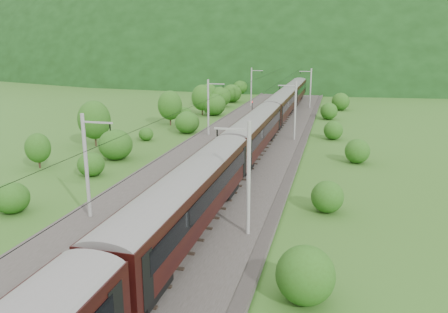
# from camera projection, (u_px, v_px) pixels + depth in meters

# --- Properties ---
(ground) EXTENTS (600.00, 600.00, 0.00)m
(ground) POSITION_uv_depth(u_px,v_px,m) (166.00, 228.00, 32.25)
(ground) COLOR #335A1C
(ground) RESTS_ON ground
(railbed) EXTENTS (14.00, 220.00, 0.30)m
(railbed) POSITION_uv_depth(u_px,v_px,m) (205.00, 185.00, 41.58)
(railbed) COLOR #38332D
(railbed) RESTS_ON ground
(track_left) EXTENTS (2.40, 220.00, 0.27)m
(track_left) POSITION_uv_depth(u_px,v_px,m) (181.00, 181.00, 42.11)
(track_left) COLOR #513322
(track_left) RESTS_ON railbed
(track_right) EXTENTS (2.40, 220.00, 0.27)m
(track_right) POSITION_uv_depth(u_px,v_px,m) (229.00, 185.00, 40.94)
(track_right) COLOR #513322
(track_right) RESTS_ON railbed
(catenary_left) EXTENTS (2.54, 192.28, 8.00)m
(catenary_left) POSITION_uv_depth(u_px,v_px,m) (209.00, 106.00, 62.59)
(catenary_left) COLOR gray
(catenary_left) RESTS_ON railbed
(catenary_right) EXTENTS (2.54, 192.28, 8.00)m
(catenary_right) POSITION_uv_depth(u_px,v_px,m) (295.00, 109.00, 59.60)
(catenary_right) COLOR gray
(catenary_right) RESTS_ON railbed
(overhead_wires) EXTENTS (4.83, 198.00, 0.03)m
(overhead_wires) POSITION_uv_depth(u_px,v_px,m) (204.00, 113.00, 39.83)
(overhead_wires) COLOR black
(overhead_wires) RESTS_ON ground
(mountain_main) EXTENTS (504.00, 360.00, 244.00)m
(mountain_main) POSITION_uv_depth(u_px,v_px,m) (321.00, 65.00, 275.77)
(mountain_main) COLOR black
(mountain_main) RESTS_ON ground
(mountain_ridge) EXTENTS (336.00, 280.00, 132.00)m
(mountain_ridge) POSITION_uv_depth(u_px,v_px,m) (167.00, 61.00, 342.51)
(mountain_ridge) COLOR black
(mountain_ridge) RESTS_ON ground
(train) EXTENTS (3.16, 150.22, 5.51)m
(train) POSITION_uv_depth(u_px,v_px,m) (270.00, 111.00, 63.04)
(train) COLOR black
(train) RESTS_ON ground
(hazard_post_near) EXTENTS (0.18, 0.18, 1.69)m
(hazard_post_near) POSITION_uv_depth(u_px,v_px,m) (250.00, 127.00, 65.32)
(hazard_post_near) COLOR red
(hazard_post_near) RESTS_ON railbed
(hazard_post_far) EXTENTS (0.18, 0.18, 1.67)m
(hazard_post_far) POSITION_uv_depth(u_px,v_px,m) (267.00, 117.00, 73.52)
(hazard_post_far) COLOR red
(hazard_post_far) RESTS_ON railbed
(signal) EXTENTS (0.21, 0.21, 1.91)m
(signal) POSITION_uv_depth(u_px,v_px,m) (252.00, 106.00, 85.31)
(signal) COLOR black
(signal) RESTS_ON railbed
(vegetation_left) EXTENTS (13.74, 148.02, 6.08)m
(vegetation_left) POSITION_uv_depth(u_px,v_px,m) (143.00, 126.00, 59.29)
(vegetation_left) COLOR #275115
(vegetation_left) RESTS_ON ground
(vegetation_right) EXTENTS (6.80, 104.43, 3.19)m
(vegetation_right) POSITION_uv_depth(u_px,v_px,m) (336.00, 142.00, 54.13)
(vegetation_right) COLOR #275115
(vegetation_right) RESTS_ON ground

